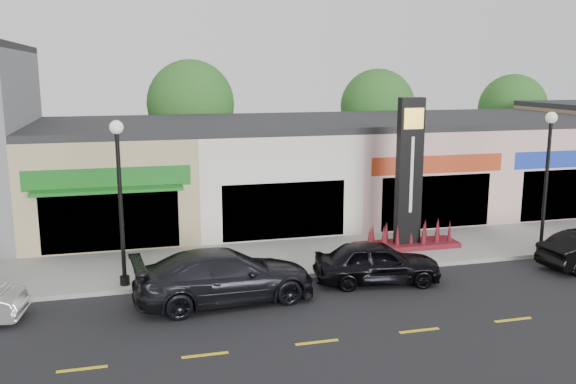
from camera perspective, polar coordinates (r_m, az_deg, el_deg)
name	(u,v)px	position (r m, az deg, el deg)	size (l,w,h in m)	color
ground	(377,293)	(20.41, 8.37, -9.37)	(120.00, 120.00, 0.00)	black
sidewalk	(335,253)	(24.23, 4.39, -5.74)	(52.00, 4.30, 0.15)	gray
curb	(355,271)	(22.21, 6.27, -7.37)	(52.00, 0.20, 0.15)	gray
shop_beige	(112,175)	(29.41, -16.12, 1.53)	(7.00, 10.85, 4.80)	tan
shop_cream	(260,169)	(30.03, -2.66, 2.16)	(7.00, 10.01, 4.80)	beige
shop_pink_w	(391,164)	(32.18, 9.65, 2.63)	(7.00, 10.01, 4.80)	beige
shop_pink_e	(509,159)	(35.60, 20.01, 2.93)	(7.00, 10.01, 4.80)	beige
tree_rear_west	(191,104)	(37.27, -9.07, 8.18)	(5.20, 5.20, 7.83)	#382619
tree_rear_mid	(377,106)	(40.25, 8.37, 7.94)	(4.80, 4.80, 7.29)	#382619
tree_rear_east	(512,108)	(45.08, 20.26, 7.39)	(4.60, 4.60, 6.94)	#382619
lamp_west_near	(120,187)	(20.39, -15.47, 0.47)	(0.44, 0.44, 5.47)	black
lamp_east_near	(547,167)	(25.64, 23.09, 2.13)	(0.44, 0.44, 5.47)	black
pylon_sign	(408,196)	(24.66, 11.19, -0.34)	(4.20, 1.30, 6.00)	#4F120D
car_dark_sedan	(225,276)	(19.39, -5.92, -7.83)	(5.70, 2.32, 1.65)	black
car_black_sedan	(377,262)	(21.15, 8.33, -6.52)	(4.29, 1.72, 1.46)	black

